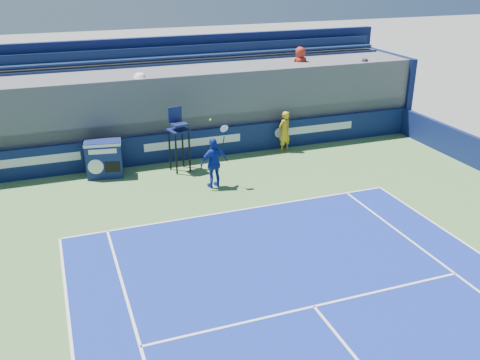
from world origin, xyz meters
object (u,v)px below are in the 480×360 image
object	(u,v)px
ball_person	(284,131)
match_clock	(104,158)
umpire_chair	(178,133)
tennis_player	(214,163)

from	to	relation	value
ball_person	match_clock	world-z (taller)	ball_person
umpire_chair	tennis_player	bearing A→B (deg)	-68.95
umpire_chair	match_clock	bearing A→B (deg)	172.80
ball_person	match_clock	distance (m)	7.49
umpire_chair	ball_person	bearing A→B (deg)	8.06
match_clock	tennis_player	xyz separation A→B (m)	(3.55, -2.36, 0.18)
match_clock	umpire_chair	size ratio (longest dim) A/B	0.57
tennis_player	ball_person	bearing A→B (deg)	34.19
ball_person	umpire_chair	xyz separation A→B (m)	(-4.70, -0.67, 0.65)
ball_person	umpire_chair	distance (m)	4.79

